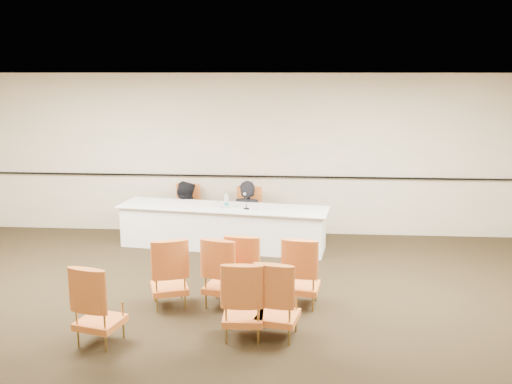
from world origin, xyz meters
TOP-DOWN VIEW (x-y plane):
  - floor at (0.00, 0.00)m, footprint 10.00×10.00m
  - ceiling at (0.00, 0.00)m, footprint 10.00×10.00m
  - wall_back at (0.00, 4.00)m, footprint 10.00×0.04m
  - wall_rail at (0.00, 3.96)m, footprint 9.80×0.04m
  - panel_table at (-0.37, 3.02)m, footprint 3.73×1.33m
  - panelist_main at (0.01, 3.52)m, footprint 0.65×0.46m
  - panelist_main_chair at (0.01, 3.52)m, footprint 0.56×0.56m
  - panelist_second at (-1.17, 3.68)m, footprint 0.97×0.88m
  - panelist_second_chair at (-1.17, 3.68)m, footprint 0.56×0.56m
  - papers at (-0.06, 2.91)m, footprint 0.34×0.27m
  - microphone at (0.05, 2.85)m, footprint 0.14×0.21m
  - water_bottle at (-0.29, 2.92)m, footprint 0.08×0.08m
  - drinking_glass at (-0.43, 2.94)m, footprint 0.07×0.07m
  - coffee_cup at (0.30, 2.78)m, footprint 0.10×0.10m
  - aud_chair_front_left at (-0.74, 0.42)m, footprint 0.64×0.64m
  - aud_chair_front_mid at (-0.03, 0.49)m, footprint 0.61×0.61m
  - aud_chair_front_right at (0.99, 0.58)m, footprint 0.57×0.57m
  - aud_chair_back_left at (-1.28, -0.66)m, footprint 0.61×0.61m
  - aud_chair_back_mid at (0.32, -0.42)m, footprint 0.51×0.51m
  - aud_chair_back_right at (0.72, -0.37)m, footprint 0.59×0.59m
  - aud_chair_extra at (0.24, 0.68)m, footprint 0.55×0.55m

SIDE VIEW (x-z plane):
  - floor at x=0.00m, z-range 0.00..0.00m
  - panelist_second at x=-1.17m, z-range -0.56..1.04m
  - panelist_main at x=0.01m, z-range -0.57..1.10m
  - panel_table at x=-0.37m, z-range 0.00..0.73m
  - panelist_main_chair at x=0.01m, z-range 0.00..0.95m
  - panelist_second_chair at x=-1.17m, z-range 0.00..0.95m
  - aud_chair_front_left at x=-0.74m, z-range 0.00..0.95m
  - aud_chair_front_mid at x=-0.03m, z-range 0.00..0.95m
  - aud_chair_front_right at x=0.99m, z-range 0.00..0.95m
  - aud_chair_back_left at x=-1.28m, z-range 0.00..0.95m
  - aud_chair_back_mid at x=0.32m, z-range 0.00..0.95m
  - aud_chair_back_right at x=0.72m, z-range 0.00..0.95m
  - aud_chair_extra at x=0.24m, z-range 0.00..0.95m
  - papers at x=-0.06m, z-range 0.73..0.73m
  - drinking_glass at x=-0.43m, z-range 0.73..0.83m
  - coffee_cup at x=0.30m, z-range 0.73..0.86m
  - water_bottle at x=-0.29m, z-range 0.73..0.98m
  - microphone at x=0.05m, z-range 0.73..1.00m
  - wall_rail at x=0.00m, z-range 1.09..1.11m
  - wall_back at x=0.00m, z-range 0.00..3.00m
  - ceiling at x=0.00m, z-range 3.00..3.00m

